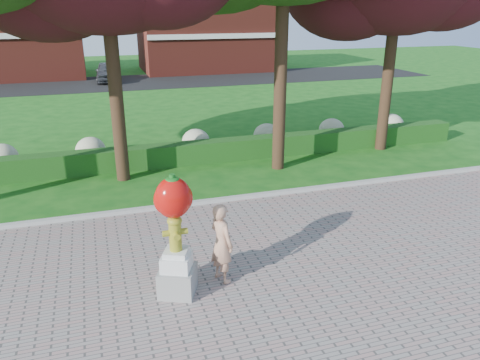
{
  "coord_description": "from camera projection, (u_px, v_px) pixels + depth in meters",
  "views": [
    {
      "loc": [
        -2.76,
        -9.57,
        5.59
      ],
      "look_at": [
        0.61,
        1.0,
        1.45
      ],
      "focal_mm": 35.0,
      "sensor_mm": 36.0,
      "label": 1
    }
  ],
  "objects": [
    {
      "name": "ground",
      "position": [
        229.0,
        253.0,
        11.28
      ],
      "size": [
        100.0,
        100.0,
        0.0
      ],
      "primitive_type": "plane",
      "color": "#145214",
      "rests_on": "ground"
    },
    {
      "name": "curb",
      "position": [
        200.0,
        203.0,
        13.94
      ],
      "size": [
        40.0,
        0.18,
        0.15
      ],
      "primitive_type": "cube",
      "color": "#ADADA5",
      "rests_on": "ground"
    },
    {
      "name": "lawn_hedge",
      "position": [
        176.0,
        154.0,
        17.39
      ],
      "size": [
        24.0,
        0.7,
        0.8
      ],
      "primitive_type": "cube",
      "color": "#164814",
      "rests_on": "ground"
    },
    {
      "name": "hydrangea_row",
      "position": [
        185.0,
        142.0,
        18.4
      ],
      "size": [
        20.1,
        1.1,
        0.99
      ],
      "color": "#AEAF85",
      "rests_on": "ground"
    },
    {
      "name": "street",
      "position": [
        127.0,
        82.0,
        36.28
      ],
      "size": [
        50.0,
        8.0,
        0.02
      ],
      "primitive_type": "cube",
      "color": "black",
      "rests_on": "ground"
    },
    {
      "name": "building_right",
      "position": [
        208.0,
        34.0,
        42.79
      ],
      "size": [
        12.0,
        8.0,
        6.4
      ],
      "primitive_type": "cube",
      "color": "maroon",
      "rests_on": "ground"
    },
    {
      "name": "hydrant_sculpture",
      "position": [
        175.0,
        233.0,
        9.17
      ],
      "size": [
        0.93,
        0.93,
        2.59
      ],
      "rotation": [
        0.0,
        0.0,
        -0.42
      ],
      "color": "gray",
      "rests_on": "walkway"
    },
    {
      "name": "woman",
      "position": [
        222.0,
        243.0,
        9.8
      ],
      "size": [
        0.63,
        0.76,
        1.77
      ],
      "primitive_type": "imported",
      "rotation": [
        0.0,
        0.0,
        1.95
      ],
      "color": "tan",
      "rests_on": "walkway"
    },
    {
      "name": "parked_car",
      "position": [
        108.0,
        72.0,
        36.49
      ],
      "size": [
        1.89,
        4.4,
        1.48
      ],
      "primitive_type": "imported",
      "rotation": [
        0.0,
        0.0,
        -0.03
      ],
      "color": "#3C3E44",
      "rests_on": "street"
    }
  ]
}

